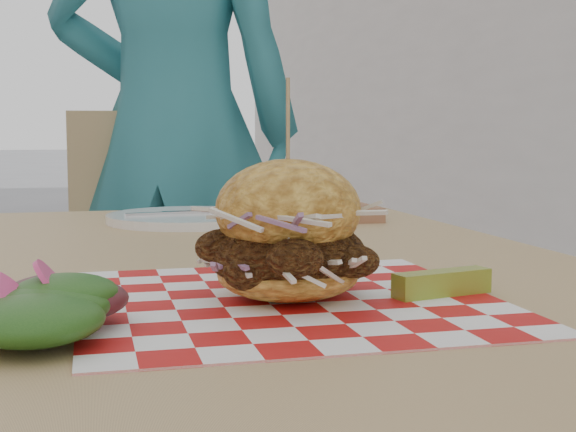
{
  "coord_description": "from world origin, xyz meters",
  "views": [
    {
      "loc": [
        -0.01,
        -0.74,
        0.9
      ],
      "look_at": [
        0.16,
        -0.07,
        0.82
      ],
      "focal_mm": 50.0,
      "sensor_mm": 36.0,
      "label": 1
    }
  ],
  "objects_px": {
    "diner": "(173,128)",
    "patio_chair": "(160,270)",
    "patio_table": "(229,321)",
    "sandwich": "(288,239)"
  },
  "relations": [
    {
      "from": "diner",
      "to": "patio_chair",
      "type": "bearing_deg",
      "value": 78.67
    },
    {
      "from": "patio_table",
      "to": "patio_chair",
      "type": "bearing_deg",
      "value": 89.54
    },
    {
      "from": "diner",
      "to": "sandwich",
      "type": "xyz_separation_m",
      "value": [
        -0.05,
        -1.41,
        -0.1
      ]
    },
    {
      "from": "patio_chair",
      "to": "sandwich",
      "type": "height_order",
      "value": "patio_chair"
    },
    {
      "from": "diner",
      "to": "patio_chair",
      "type": "height_order",
      "value": "diner"
    },
    {
      "from": "patio_table",
      "to": "patio_chair",
      "type": "height_order",
      "value": "patio_chair"
    },
    {
      "from": "patio_table",
      "to": "sandwich",
      "type": "bearing_deg",
      "value": -88.27
    },
    {
      "from": "patio_table",
      "to": "diner",
      "type": "bearing_deg",
      "value": 87.31
    },
    {
      "from": "patio_table",
      "to": "sandwich",
      "type": "distance_m",
      "value": 0.29
    },
    {
      "from": "patio_chair",
      "to": "sandwich",
      "type": "distance_m",
      "value": 1.36
    }
  ]
}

